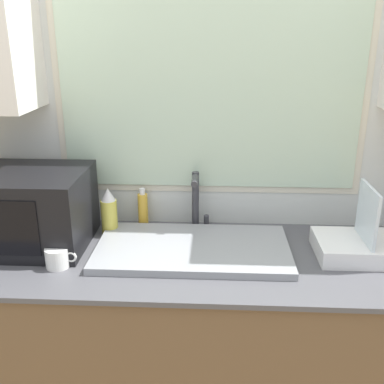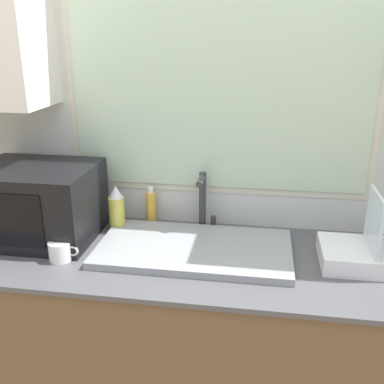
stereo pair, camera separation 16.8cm
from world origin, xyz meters
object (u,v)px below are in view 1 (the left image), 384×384
at_px(microwave, 27,209).
at_px(spray_bottle, 109,212).
at_px(mug_near_sink, 58,257).
at_px(faucet, 196,198).
at_px(dish_rack, 363,245).
at_px(soap_bottle, 143,209).

height_order(microwave, spray_bottle, microwave).
distance_m(spray_bottle, mug_near_sink, 0.34).
relative_size(faucet, microwave, 0.53).
bearing_deg(dish_rack, microwave, 178.03).
bearing_deg(faucet, soap_bottle, 174.15).
relative_size(faucet, soap_bottle, 1.47).
xyz_separation_m(dish_rack, mug_near_sink, (-1.18, -0.15, -0.01)).
height_order(spray_bottle, soap_bottle, spray_bottle).
bearing_deg(faucet, dish_rack, -18.75).
bearing_deg(mug_near_sink, soap_bottle, 56.63).
height_order(faucet, dish_rack, dish_rack).
bearing_deg(soap_bottle, spray_bottle, -144.75).
bearing_deg(mug_near_sink, dish_rack, 7.14).
height_order(microwave, mug_near_sink, microwave).
relative_size(spray_bottle, soap_bottle, 1.17).
bearing_deg(microwave, mug_near_sink, -46.87).
xyz_separation_m(dish_rack, soap_bottle, (-0.92, 0.25, 0.03)).
bearing_deg(mug_near_sink, microwave, 133.13).
relative_size(faucet, spray_bottle, 1.25).
bearing_deg(microwave, soap_bottle, 24.77).
bearing_deg(mug_near_sink, faucet, 36.47).
xyz_separation_m(soap_bottle, mug_near_sink, (-0.26, -0.40, -0.04)).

